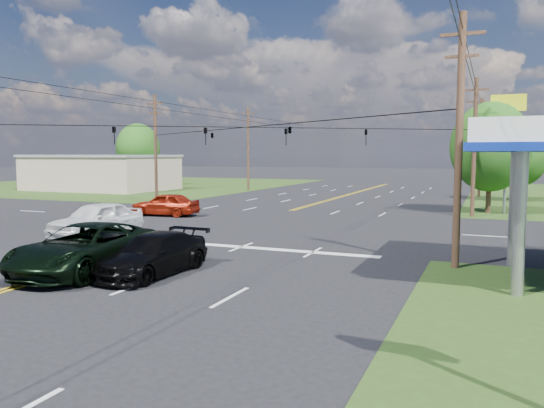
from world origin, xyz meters
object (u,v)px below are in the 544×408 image
at_px(pole_ne, 474,146).
at_px(pickup_white, 96,219).
at_px(pole_left_far, 248,147).
at_px(pole_se, 459,138).
at_px(tree_far_l, 138,148).
at_px(pickup_dkgreen, 85,248).
at_px(tree_right_a, 490,147).
at_px(pole_right_far, 480,146).
at_px(pole_nw, 156,148).
at_px(suv_black, 153,254).
at_px(retail_nw, 102,174).
at_px(tree_right_b, 520,156).

distance_m(pole_ne, pickup_white, 25.04).
xyz_separation_m(pole_left_far, pickup_white, (8.05, -36.00, -4.25)).
bearing_deg(pole_se, pole_left_far, 125.10).
height_order(tree_far_l, pickup_dkgreen, tree_far_l).
relative_size(tree_right_a, tree_far_l, 0.94).
distance_m(pole_right_far, tree_far_l, 45.18).
height_order(pole_nw, pole_left_far, pole_left_far).
xyz_separation_m(pole_nw, suv_black, (16.00, -23.24, -4.18)).
xyz_separation_m(pole_left_far, suv_black, (16.00, -42.24, -4.43)).
relative_size(retail_nw, pickup_dkgreen, 2.50).
xyz_separation_m(tree_right_b, pickup_white, (-21.45, -32.00, -3.30)).
distance_m(pole_right_far, tree_right_b, 5.40).
bearing_deg(pickup_dkgreen, tree_right_a, 59.48).
xyz_separation_m(pole_nw, tree_right_a, (27.00, 3.00, -0.05)).
distance_m(pole_se, tree_right_b, 33.19).
distance_m(retail_nw, pole_se, 53.09).
height_order(pole_right_far, tree_far_l, pole_right_far).
bearing_deg(pole_nw, pickup_dkgreen, -60.55).
bearing_deg(retail_nw, pickup_white, -50.14).
xyz_separation_m(pole_right_far, pickup_dkgreen, (-12.50, -42.91, -4.28)).
bearing_deg(pole_right_far, tree_far_l, 174.92).
xyz_separation_m(pole_ne, pickup_dkgreen, (-12.50, -23.91, -4.03)).
height_order(pole_nw, tree_right_b, pole_nw).
distance_m(retail_nw, pole_ne, 45.02).
xyz_separation_m(tree_right_b, tree_far_l, (-48.50, 8.00, 0.98)).
relative_size(tree_right_b, tree_far_l, 0.81).
distance_m(pole_right_far, suv_black, 43.64).
distance_m(pole_left_far, pickup_white, 37.13).
height_order(retail_nw, pole_left_far, pole_left_far).
xyz_separation_m(pole_se, pole_ne, (0.00, 18.00, 0.00)).
bearing_deg(suv_black, pole_nw, 126.63).
height_order(pole_right_far, pickup_white, pole_right_far).
bearing_deg(pole_left_far, pickup_white, -77.39).
height_order(pole_ne, tree_right_a, pole_ne).
distance_m(retail_nw, tree_far_l, 10.69).
distance_m(pole_se, tree_right_a, 21.02).
bearing_deg(pickup_white, pole_right_far, 69.43).
bearing_deg(suv_black, pole_left_far, 112.83).
xyz_separation_m(pole_ne, tree_right_b, (3.50, 15.00, -0.70)).
bearing_deg(suv_black, tree_far_l, 129.21).
relative_size(pole_ne, pickup_white, 1.76).
relative_size(pole_ne, pickup_dkgreen, 1.48).
height_order(pole_nw, pickup_white, pole_nw).
bearing_deg(tree_far_l, suv_black, -52.88).
relative_size(pole_nw, tree_right_b, 1.34).
bearing_deg(retail_nw, tree_right_a, -12.80).
bearing_deg(pole_left_far, pole_nw, -90.00).
distance_m(pole_ne, pole_left_far, 32.20).
relative_size(tree_right_b, suv_black, 1.40).
xyz_separation_m(pole_left_far, tree_far_l, (-19.00, 4.00, 0.03)).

